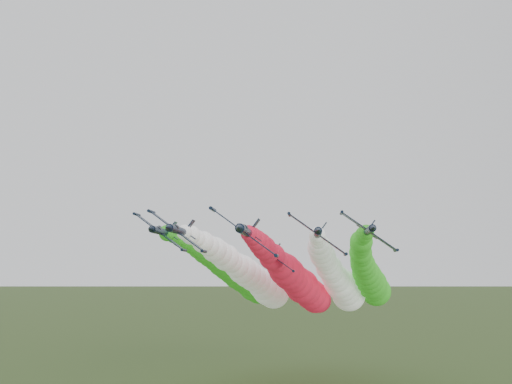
# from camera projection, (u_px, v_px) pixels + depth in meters

# --- Properties ---
(jet_lead) EXTENTS (18.69, 84.68, 20.40)m
(jet_lead) POSITION_uv_depth(u_px,v_px,m) (298.00, 282.00, 119.67)
(jet_lead) COLOR black
(jet_lead) RESTS_ON ground
(jet_inner_left) EXTENTS (19.42, 85.41, 21.13)m
(jet_inner_left) POSITION_uv_depth(u_px,v_px,m) (254.00, 278.00, 133.27)
(jet_inner_left) COLOR black
(jet_inner_left) RESTS_ON ground
(jet_inner_right) EXTENTS (19.66, 85.66, 21.38)m
(jet_inner_right) POSITION_uv_depth(u_px,v_px,m) (339.00, 281.00, 133.19)
(jet_inner_right) COLOR black
(jet_inner_right) RESTS_ON ground
(jet_outer_left) EXTENTS (19.08, 85.08, 20.80)m
(jet_outer_left) POSITION_uv_depth(u_px,v_px,m) (238.00, 276.00, 141.56)
(jet_outer_left) COLOR black
(jet_outer_left) RESTS_ON ground
(jet_outer_right) EXTENTS (19.27, 85.26, 20.98)m
(jet_outer_right) POSITION_uv_depth(u_px,v_px,m) (369.00, 277.00, 137.37)
(jet_outer_right) COLOR black
(jet_outer_right) RESTS_ON ground
(jet_trail) EXTENTS (18.81, 84.81, 20.53)m
(jet_trail) POSITION_uv_depth(u_px,v_px,m) (306.00, 288.00, 148.23)
(jet_trail) COLOR black
(jet_trail) RESTS_ON ground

